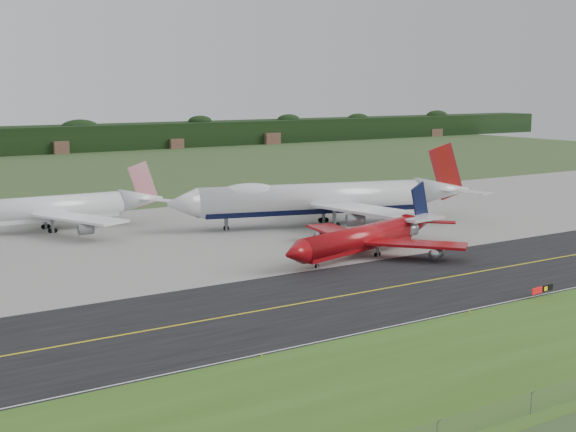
# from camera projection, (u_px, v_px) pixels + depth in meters

# --- Properties ---
(ground) EXTENTS (600.00, 600.00, 0.00)m
(ground) POSITION_uv_depth(u_px,v_px,m) (363.00, 284.00, 124.85)
(ground) COLOR #314922
(ground) RESTS_ON ground
(grass_verge) EXTENTS (400.00, 30.00, 0.01)m
(grass_verge) POSITION_uv_depth(u_px,v_px,m) (545.00, 344.00, 95.91)
(grass_verge) COLOR #39601C
(grass_verge) RESTS_ON ground
(taxiway) EXTENTS (400.00, 32.00, 0.02)m
(taxiway) POSITION_uv_depth(u_px,v_px,m) (380.00, 289.00, 121.54)
(taxiway) COLOR black
(taxiway) RESTS_ON ground
(apron) EXTENTS (400.00, 78.00, 0.01)m
(apron) POSITION_uv_depth(u_px,v_px,m) (211.00, 234.00, 167.01)
(apron) COLOR gray
(apron) RESTS_ON ground
(taxiway_centreline) EXTENTS (400.00, 0.40, 0.00)m
(taxiway_centreline) POSITION_uv_depth(u_px,v_px,m) (380.00, 289.00, 121.53)
(taxiway_centreline) COLOR yellow
(taxiway_centreline) RESTS_ON taxiway
(taxiway_edge_line) EXTENTS (400.00, 0.25, 0.00)m
(taxiway_edge_line) POSITION_uv_depth(u_px,v_px,m) (453.00, 313.00, 108.72)
(taxiway_edge_line) COLOR silver
(taxiway_edge_line) RESTS_ON taxiway
(jet_ba_747) EXTENTS (69.23, 56.12, 17.70)m
(jet_ba_747) POSITION_uv_depth(u_px,v_px,m) (323.00, 198.00, 175.92)
(jet_ba_747) COLOR silver
(jet_ba_747) RESTS_ON ground
(jet_red_737) EXTENTS (43.18, 34.44, 11.83)m
(jet_red_737) POSITION_uv_depth(u_px,v_px,m) (367.00, 237.00, 145.84)
(jet_red_737) COLOR maroon
(jet_red_737) RESTS_ON ground
(jet_star_tail) EXTENTS (52.42, 43.90, 13.84)m
(jet_star_tail) POSITION_uv_depth(u_px,v_px,m) (47.00, 209.00, 169.64)
(jet_star_tail) COLOR white
(jet_star_tail) RESTS_ON ground
(taxiway_sign) EXTENTS (4.89, 0.60, 1.63)m
(taxiway_sign) POSITION_uv_depth(u_px,v_px,m) (543.00, 289.00, 117.01)
(taxiway_sign) COLOR slate
(taxiway_sign) RESTS_ON ground
(edge_marker_left) EXTENTS (0.16, 0.16, 0.50)m
(edge_marker_left) POSITION_uv_depth(u_px,v_px,m) (262.00, 355.00, 91.16)
(edge_marker_left) COLOR yellow
(edge_marker_left) RESTS_ON ground
(edge_marker_center) EXTENTS (0.16, 0.16, 0.50)m
(edge_marker_center) POSITION_uv_depth(u_px,v_px,m) (470.00, 311.00, 109.02)
(edge_marker_center) COLOR yellow
(edge_marker_center) RESTS_ON ground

